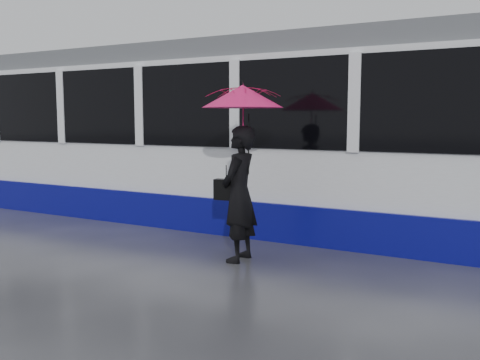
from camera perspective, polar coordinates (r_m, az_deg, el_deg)
The scene contains 6 objects.
ground at distance 7.97m, azimuth -4.99°, elevation -7.79°, with size 90.00×90.00×0.00m, color #28272C.
rails at distance 10.08m, azimuth 3.04°, elevation -4.67°, with size 34.00×1.51×0.02m.
tram at distance 11.87m, azimuth -12.39°, elevation 4.80°, with size 26.00×2.56×3.35m.
woman at distance 7.37m, azimuth -0.08°, elevation -1.50°, with size 0.68×0.45×1.88m, color black.
umbrella at distance 7.27m, azimuth 0.26°, elevation 7.23°, with size 1.20×1.20×1.27m.
handbag at distance 7.49m, azimuth -1.48°, elevation -1.02°, with size 0.35×0.18×0.47m.
Camera 1 is at (4.35, -6.38, 1.98)m, focal length 40.00 mm.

